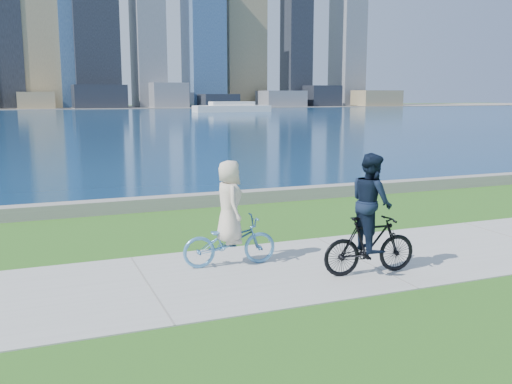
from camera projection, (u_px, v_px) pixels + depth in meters
ground at (149, 287)px, 9.30m from camera, size 320.00×320.00×0.00m
concrete_path at (149, 286)px, 9.29m from camera, size 80.00×3.50×0.02m
seawall at (102, 207)px, 14.94m from camera, size 90.00×0.50×0.35m
bay_water at (41, 118)px, 75.20m from camera, size 320.00×131.00×0.01m
far_shore at (34, 108)px, 128.27m from camera, size 320.00×30.00×0.12m
city_skyline at (51, 4)px, 126.24m from camera, size 176.47×22.76×76.00m
ferry_far at (232, 108)px, 100.64m from camera, size 13.54×3.87×1.84m
cyclist_woman at (229, 227)px, 10.27m from camera, size 0.75×1.76×1.93m
cyclist_man at (371, 224)px, 9.76m from camera, size 0.69×1.74×2.11m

